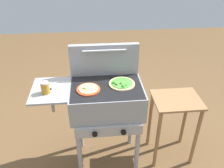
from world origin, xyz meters
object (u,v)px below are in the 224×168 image
grill (105,100)px  pizza_cheese (88,89)px  pizza_veggie (122,84)px  prep_table (174,116)px  sauce_jar (45,88)px

grill → pizza_cheese: 0.21m
grill → pizza_veggie: pizza_veggie is taller
grill → pizza_cheese: size_ratio=4.79×
pizza_veggie → prep_table: bearing=-1.7°
grill → sauce_jar: 0.53m
pizza_cheese → prep_table: bearing=3.1°
sauce_jar → pizza_cheese: bearing=1.4°
pizza_veggie → prep_table: pizza_veggie is taller
sauce_jar → prep_table: 1.24m
grill → sauce_jar: (-0.49, -0.05, 0.19)m
pizza_cheese → prep_table: 0.91m
pizza_cheese → sauce_jar: sauce_jar is taller
prep_table → pizza_cheese: bearing=-176.9°
pizza_cheese → sauce_jar: (-0.35, -0.01, 0.04)m
pizza_cheese → grill: bearing=15.6°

